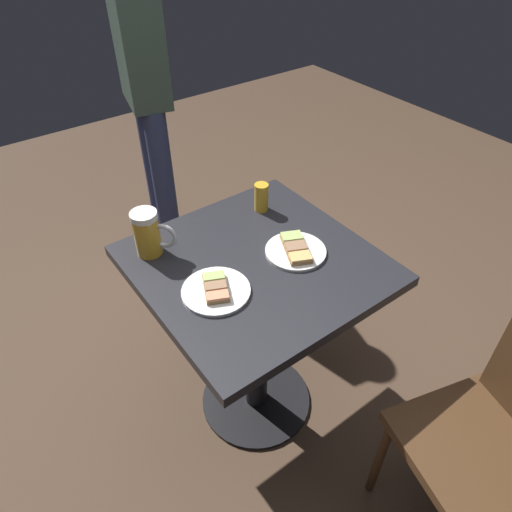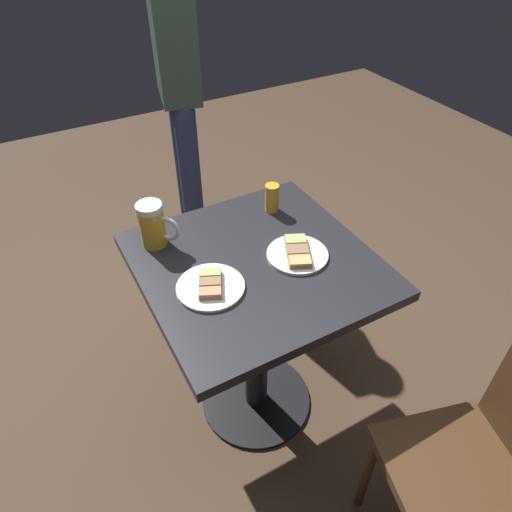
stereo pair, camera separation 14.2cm
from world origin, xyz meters
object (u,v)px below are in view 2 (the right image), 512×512
object	(u,v)px
plate_far	(210,286)
patron_standing	(177,75)
beer_mug	(153,225)
beer_glass_small	(272,198)
plate_near	(297,253)
cafe_chair	(496,456)

from	to	relation	value
plate_far	patron_standing	size ratio (longest dim) A/B	0.12
beer_mug	beer_glass_small	bearing A→B (deg)	-91.91
beer_glass_small	beer_mug	bearing A→B (deg)	88.09
plate_near	plate_far	xyz separation A→B (m)	(-0.00, 0.30, -0.00)
plate_far	patron_standing	bearing A→B (deg)	-18.16
plate_near	plate_far	size ratio (longest dim) A/B	0.97
beer_glass_small	patron_standing	distance (m)	0.97
beer_mug	beer_glass_small	xyz separation A→B (m)	(-0.01, -0.42, -0.02)
beer_mug	cafe_chair	xyz separation A→B (m)	(-0.97, -0.53, -0.30)
patron_standing	plate_near	bearing A→B (deg)	9.09
plate_far	cafe_chair	xyz separation A→B (m)	(-0.70, -0.47, -0.23)
plate_far	beer_glass_small	distance (m)	0.44
cafe_chair	patron_standing	world-z (taller)	patron_standing
beer_mug	beer_glass_small	world-z (taller)	beer_mug
beer_mug	cafe_chair	world-z (taller)	cafe_chair
beer_glass_small	patron_standing	world-z (taller)	patron_standing
beer_glass_small	patron_standing	bearing A→B (deg)	-2.72
plate_near	beer_mug	distance (m)	0.46
beer_mug	beer_glass_small	size ratio (longest dim) A/B	1.49
plate_near	cafe_chair	bearing A→B (deg)	-166.41
beer_mug	cafe_chair	size ratio (longest dim) A/B	0.16
plate_far	cafe_chair	size ratio (longest dim) A/B	0.21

